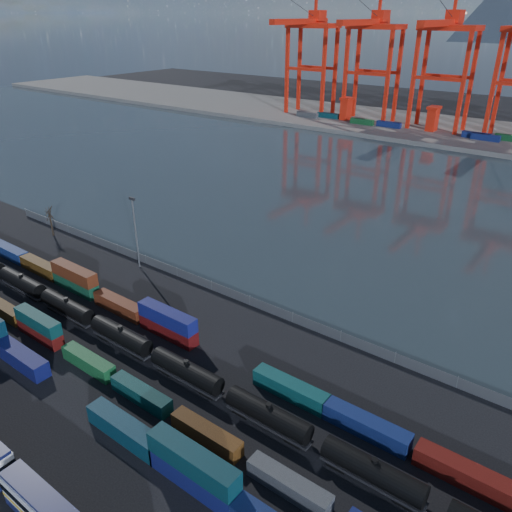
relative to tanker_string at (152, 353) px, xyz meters
The scene contains 13 objects.
ground 4.90m from the tanker_string, 68.39° to the right, with size 700.00×700.00×0.00m, color black.
harbor_water 100.91m from the tanker_string, 89.07° to the left, with size 700.00×700.00×0.00m, color #273238.
far_quay 205.88m from the tanker_string, 89.54° to the left, with size 700.00×70.00×2.00m, color #514F4C.
container_row_south 13.41m from the tanker_string, 101.15° to the right, with size 141.07×2.64×5.63m.
container_row_mid 7.69m from the tanker_string, 67.00° to the right, with size 140.11×2.26×4.81m.
container_row_north 10.33m from the tanker_string, 137.40° to the left, with size 142.09×2.51×5.35m.
tanker_string is the anchor object (origin of this frame).
waterfront_fence 23.95m from the tanker_string, 86.08° to the left, with size 160.12×0.12×2.20m.
bare_tree 63.31m from the tanker_string, 161.17° to the left, with size 2.13×2.19×8.17m.
yard_light_mast 36.54m from the tanker_string, 142.37° to the left, with size 1.60×0.40×16.60m.
gantry_cranes 202.91m from the tanker_string, 91.69° to the left, with size 200.54×49.03×66.40m.
quay_containers 191.57m from the tanker_string, 92.80° to the left, with size 172.58×10.99×2.60m.
straddle_carriers 195.96m from the tanker_string, 90.25° to the left, with size 140.00×7.00×11.10m.
Camera 1 is at (51.44, -38.33, 51.75)m, focal length 35.00 mm.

